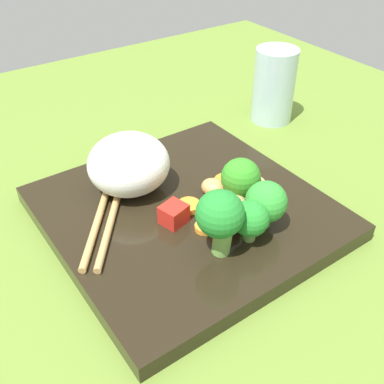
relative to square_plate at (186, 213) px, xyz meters
The scene contains 18 objects.
ground_plane 1.96cm from the square_plate, ahead, with size 110.00×110.00×2.00cm, color olive.
square_plate is the anchor object (origin of this frame).
rice_mound 8.38cm from the square_plate, 119.11° to the left, with size 9.19×8.71×6.86cm, color white.
broccoli_floret_0 9.57cm from the square_plate, 100.33° to the right, with size 4.60×4.60×7.14cm.
broccoli_floret_1 9.71cm from the square_plate, 58.27° to the right, with size 4.27×4.27×5.48cm.
broccoli_floret_2 9.30cm from the square_plate, 76.54° to the right, with size 3.67×3.67×4.87cm.
broccoli_floret_3 7.17cm from the square_plate, 25.52° to the right, with size 4.35×4.35×5.42cm.
carrot_slice_0 3.35cm from the square_plate, 52.43° to the right, with size 2.74×2.74×0.55cm, color orange.
carrot_slice_1 6.61cm from the square_plate, ahead, with size 3.00×3.00×0.41cm, color orange.
carrot_slice_2 4.53cm from the square_plate, 98.26° to the right, with size 2.06×2.06×0.57cm, color orange.
carrot_slice_3 1.46cm from the square_plate, 131.39° to the right, with size 2.54×2.54×0.67cm, color orange.
pepper_chunk_0 3.61cm from the square_plate, 149.39° to the right, with size 2.34×2.53×2.11cm, color red.
pepper_chunk_1 5.62cm from the square_plate, 76.25° to the right, with size 2.51×2.50×1.99cm, color red.
chicken_piece_0 5.71cm from the square_plate, 45.24° to the right, with size 3.19×2.51×2.26cm, color tan.
chicken_piece_1 8.04cm from the square_plate, 17.88° to the right, with size 3.45×2.86×2.46cm, color tan.
chicken_piece_2 4.21cm from the square_plate, ahead, with size 2.89×2.44×1.95cm, color tan.
chopstick_pair 8.55cm from the square_plate, 139.36° to the left, with size 14.88×19.03×0.76cm.
drinking_glass 27.75cm from the square_plate, 27.58° to the left, with size 6.20×6.20×10.96cm, color silver.
Camera 1 is at (-21.73, -32.70, 33.05)cm, focal length 42.58 mm.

